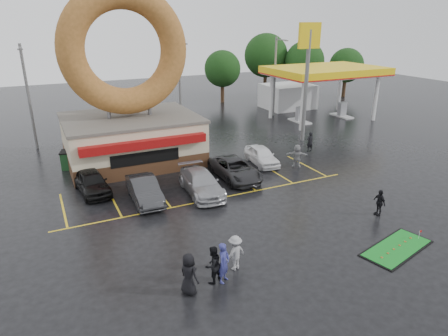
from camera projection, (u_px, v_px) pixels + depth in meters
name	position (u px, v px, depth m)	size (l,w,h in m)	color
ground	(240.00, 221.00, 22.80)	(120.00, 120.00, 0.00)	black
donut_shop	(129.00, 107.00, 30.99)	(10.20, 8.70, 13.50)	#472B19
gas_station	(308.00, 83.00, 47.27)	(12.30, 13.65, 5.90)	silver
shell_sign	(308.00, 61.00, 35.60)	(2.20, 0.36, 10.60)	slate
streetlight_left	(28.00, 95.00, 33.93)	(0.40, 2.21, 9.00)	slate
streetlight_mid	(180.00, 83.00, 40.42)	(0.40, 2.21, 9.00)	slate
streetlight_right	(275.00, 75.00, 46.10)	(0.40, 2.21, 9.00)	slate
tree_far_a	(304.00, 61.00, 56.82)	(5.60, 5.60, 8.00)	#332114
tree_far_b	(346.00, 65.00, 57.78)	(4.90, 4.90, 7.00)	#332114
tree_far_c	(266.00, 55.00, 58.36)	(6.30, 6.30, 9.00)	#332114
tree_far_d	(222.00, 69.00, 53.91)	(4.90, 4.90, 7.00)	#332114
car_black	(92.00, 182.00, 26.37)	(1.77, 4.39, 1.50)	black
car_dgrey	(144.00, 190.00, 25.13)	(1.59, 4.56, 1.50)	#2C2C2E
car_silver	(201.00, 183.00, 26.27)	(2.07, 5.09, 1.48)	#9D9DA1
car_grey	(235.00, 169.00, 28.72)	(2.40, 5.20, 1.44)	#2A2A2C
car_white	(262.00, 156.00, 31.62)	(1.66, 4.13, 1.41)	white
person_blue	(224.00, 263.00, 17.31)	(0.69, 0.45, 1.89)	navy
person_blackjkt	(213.00, 265.00, 17.28)	(0.85, 0.66, 1.75)	black
person_hoodie	(235.00, 253.00, 18.21)	(1.10, 0.63, 1.70)	gray
person_bystander	(189.00, 274.00, 16.55)	(0.92, 0.60, 1.88)	black
person_cameraman	(379.00, 202.00, 23.35)	(0.92, 0.39, 1.58)	black
person_walker_near	(297.00, 156.00, 30.94)	(1.67, 0.53, 1.80)	gray
person_walker_far	(310.00, 142.00, 34.63)	(0.63, 0.41, 1.72)	black
dumpster	(74.00, 160.00, 30.83)	(1.80, 1.20, 1.30)	#1B4721
putting_green	(397.00, 248.00, 20.10)	(4.49, 2.78, 0.52)	black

